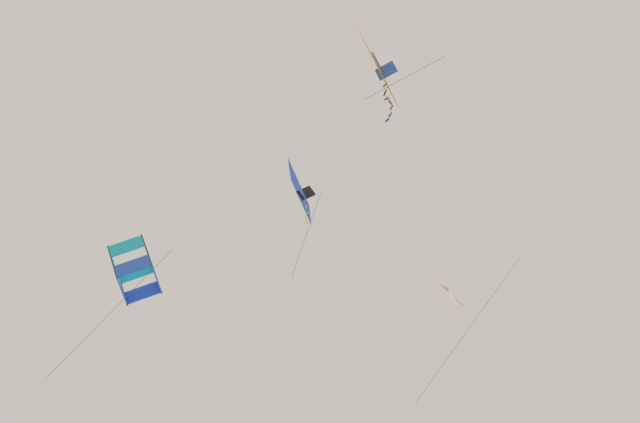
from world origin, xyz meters
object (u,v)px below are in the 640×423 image
kite_delta_mid_left (301,192)px  kite_delta_near_right (381,70)px  kite_diamond_low_drifter (452,296)px  kite_box_upper_right (134,269)px

kite_delta_mid_left → kite_delta_near_right: bearing=40.3°
kite_delta_near_right → kite_delta_mid_left: size_ratio=0.98×
kite_diamond_low_drifter → kite_delta_near_right: size_ratio=1.27×
kite_diamond_low_drifter → kite_delta_mid_left: size_ratio=1.24×
kite_diamond_low_drifter → kite_box_upper_right: kite_diamond_low_drifter is taller
kite_box_upper_right → kite_delta_mid_left: size_ratio=1.17×
kite_delta_mid_left → kite_box_upper_right: bearing=-80.4°
kite_diamond_low_drifter → kite_box_upper_right: bearing=-71.3°
kite_box_upper_right → kite_delta_mid_left: kite_delta_mid_left is taller
kite_diamond_low_drifter → kite_delta_near_right: kite_delta_near_right is taller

